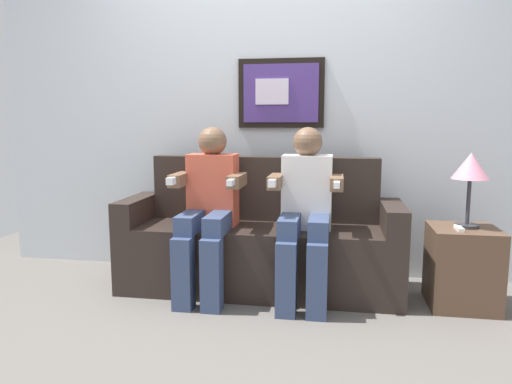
{
  "coord_description": "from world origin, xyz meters",
  "views": [
    {
      "loc": [
        0.5,
        -2.81,
        1.14
      ],
      "look_at": [
        0.0,
        0.15,
        0.7
      ],
      "focal_mm": 33.47,
      "sensor_mm": 36.0,
      "label": 1
    }
  ],
  "objects_px": {
    "couch": "(260,244)",
    "person_on_right": "(306,208)",
    "person_on_left": "(209,205)",
    "spare_remote_on_table": "(459,228)",
    "table_lamp": "(470,169)",
    "side_table_right": "(462,267)"
  },
  "relations": [
    {
      "from": "person_on_left",
      "to": "table_lamp",
      "type": "relative_size",
      "value": 2.41
    },
    {
      "from": "couch",
      "to": "spare_remote_on_table",
      "type": "xyz_separation_m",
      "value": [
        1.24,
        -0.18,
        0.2
      ]
    },
    {
      "from": "person_on_left",
      "to": "table_lamp",
      "type": "height_order",
      "value": "person_on_left"
    },
    {
      "from": "couch",
      "to": "spare_remote_on_table",
      "type": "relative_size",
      "value": 14.44
    },
    {
      "from": "person_on_left",
      "to": "person_on_right",
      "type": "xyz_separation_m",
      "value": [
        0.63,
        0.0,
        0.0
      ]
    },
    {
      "from": "table_lamp",
      "to": "person_on_left",
      "type": "bearing_deg",
      "value": -177.37
    },
    {
      "from": "table_lamp",
      "to": "spare_remote_on_table",
      "type": "distance_m",
      "value": 0.36
    },
    {
      "from": "person_on_left",
      "to": "side_table_right",
      "type": "relative_size",
      "value": 2.22
    },
    {
      "from": "spare_remote_on_table",
      "to": "table_lamp",
      "type": "bearing_deg",
      "value": 52.56
    },
    {
      "from": "table_lamp",
      "to": "spare_remote_on_table",
      "type": "bearing_deg",
      "value": -127.44
    },
    {
      "from": "side_table_right",
      "to": "person_on_right",
      "type": "bearing_deg",
      "value": -176.38
    },
    {
      "from": "person_on_left",
      "to": "spare_remote_on_table",
      "type": "distance_m",
      "value": 1.56
    },
    {
      "from": "couch",
      "to": "spare_remote_on_table",
      "type": "distance_m",
      "value": 1.27
    },
    {
      "from": "couch",
      "to": "person_on_left",
      "type": "xyz_separation_m",
      "value": [
        -0.32,
        -0.17,
        0.29
      ]
    },
    {
      "from": "person_on_right",
      "to": "person_on_left",
      "type": "bearing_deg",
      "value": 180.0
    },
    {
      "from": "couch",
      "to": "person_on_left",
      "type": "relative_size",
      "value": 1.69
    },
    {
      "from": "person_on_right",
      "to": "side_table_right",
      "type": "height_order",
      "value": "person_on_right"
    },
    {
      "from": "table_lamp",
      "to": "spare_remote_on_table",
      "type": "relative_size",
      "value": 3.54
    },
    {
      "from": "person_on_left",
      "to": "table_lamp",
      "type": "distance_m",
      "value": 1.64
    },
    {
      "from": "person_on_left",
      "to": "couch",
      "type": "bearing_deg",
      "value": 27.88
    },
    {
      "from": "couch",
      "to": "person_on_right",
      "type": "height_order",
      "value": "person_on_right"
    },
    {
      "from": "couch",
      "to": "person_on_right",
      "type": "relative_size",
      "value": 1.69
    }
  ]
}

